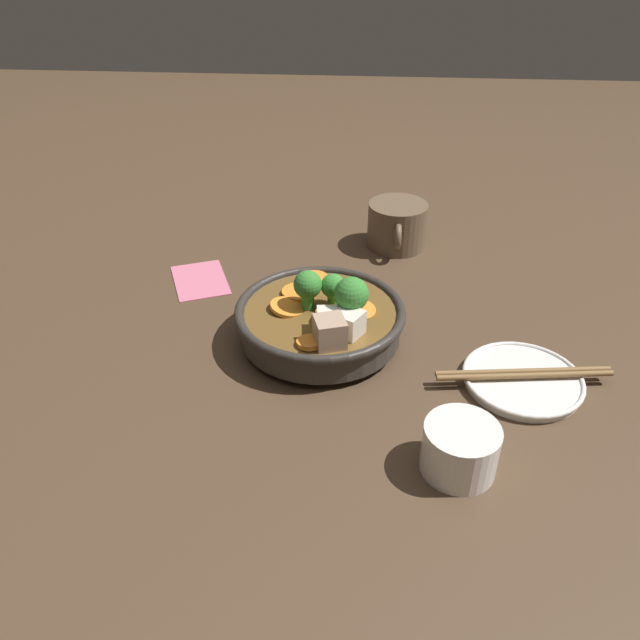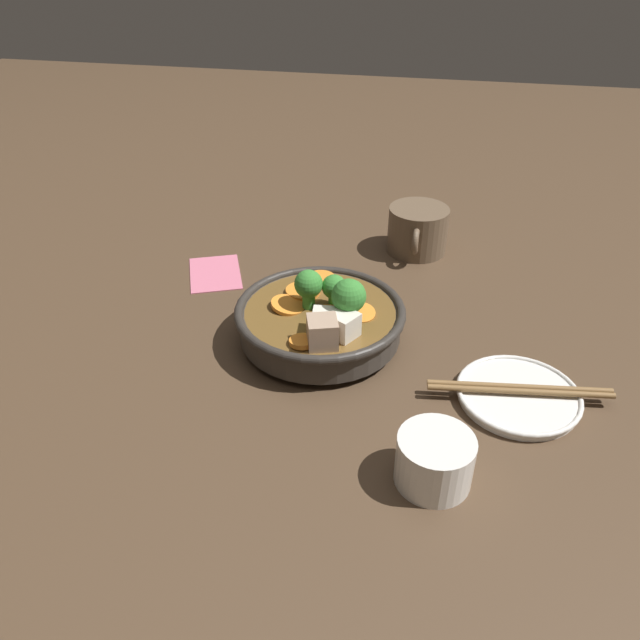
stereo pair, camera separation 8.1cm
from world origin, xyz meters
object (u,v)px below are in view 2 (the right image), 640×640
Objects in this scene: stirfry_bowl at (321,318)px; dark_mug at (418,230)px; side_saucer at (518,395)px; tea_cup at (434,460)px; chopsticks_pair at (520,389)px.

stirfry_bowl is 0.30m from dark_mug.
stirfry_bowl is at bearing -105.54° from side_saucer.
tea_cup is at bearing 36.68° from stirfry_bowl.
side_saucer is (0.07, 0.25, -0.03)m from stirfry_bowl.
chopsticks_pair is at bearing -116.57° from side_saucer.
chopsticks_pair is (-0.14, 0.09, -0.01)m from tea_cup.
side_saucer is 0.68× the size of chopsticks_pair.
chopsticks_pair is (-0.00, -0.00, 0.01)m from side_saucer.
chopsticks_pair is at bearing 74.46° from stirfry_bowl.
chopsticks_pair is at bearing 22.26° from dark_mug.
side_saucer is 1.86× the size of tea_cup.
stirfry_bowl is at bearing -105.54° from chopsticks_pair.
stirfry_bowl is 0.26m from tea_cup.
dark_mug is 0.38m from chopsticks_pair.
dark_mug reaches higher than chopsticks_pair.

